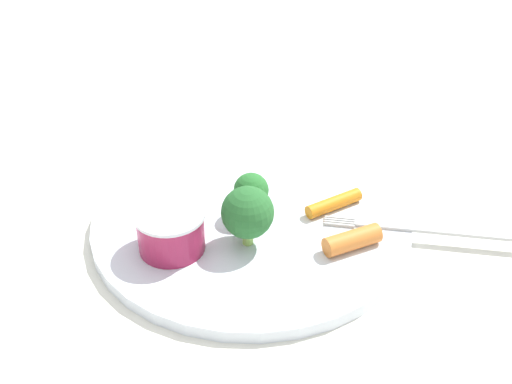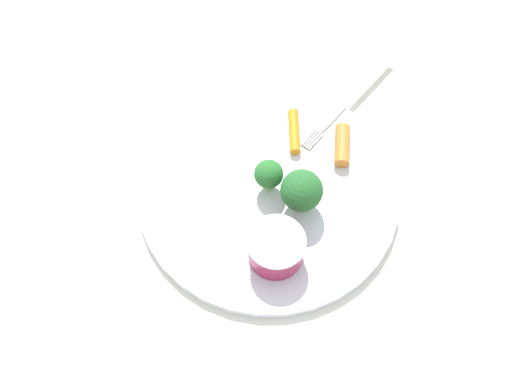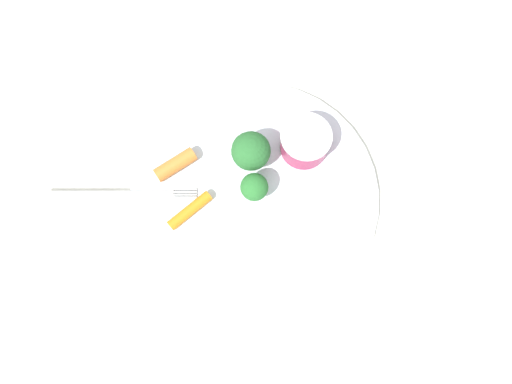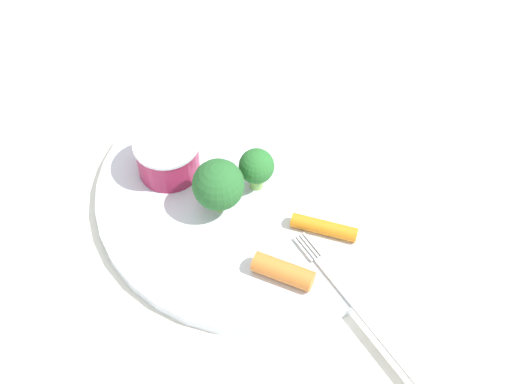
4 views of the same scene
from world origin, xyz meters
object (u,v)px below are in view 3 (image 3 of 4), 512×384
(carrot_stick_0, at_px, (175,165))
(carrot_stick_1, at_px, (190,210))
(plate, at_px, (254,195))
(sauce_cup, at_px, (305,142))
(fork, at_px, (122,194))
(broccoli_floret_0, at_px, (251,151))
(broccoli_floret_1, at_px, (253,189))

(carrot_stick_0, xyz_separation_m, carrot_stick_1, (0.01, -0.06, -0.00))
(carrot_stick_0, bearing_deg, plate, -32.05)
(sauce_cup, height_order, fork, sauce_cup)
(carrot_stick_0, bearing_deg, fork, -163.92)
(plate, relative_size, sauce_cup, 4.90)
(fork, bearing_deg, broccoli_floret_0, 2.93)
(plate, distance_m, broccoli_floret_0, 0.06)
(broccoli_floret_0, relative_size, fork, 0.31)
(plate, bearing_deg, carrot_stick_1, -176.04)
(broccoli_floret_1, height_order, carrot_stick_1, broccoli_floret_1)
(plate, relative_size, fork, 1.62)
(carrot_stick_1, xyz_separation_m, fork, (-0.08, 0.04, -0.00))
(broccoli_floret_0, xyz_separation_m, broccoli_floret_1, (-0.01, -0.04, -0.01))
(broccoli_floret_0, bearing_deg, carrot_stick_0, 172.60)
(plate, xyz_separation_m, carrot_stick_0, (-0.09, 0.05, 0.01))
(carrot_stick_1, height_order, fork, carrot_stick_1)
(broccoli_floret_1, bearing_deg, sauce_cup, 32.37)
(plate, bearing_deg, carrot_stick_0, 147.95)
(broccoli_floret_1, height_order, carrot_stick_0, broccoli_floret_1)
(broccoli_floret_0, height_order, broccoli_floret_1, broccoli_floret_0)
(broccoli_floret_1, distance_m, fork, 0.16)
(sauce_cup, xyz_separation_m, broccoli_floret_0, (-0.07, -0.00, 0.01))
(plate, relative_size, broccoli_floret_1, 6.73)
(sauce_cup, distance_m, carrot_stick_1, 0.16)
(carrot_stick_1, bearing_deg, plate, 3.96)
(broccoli_floret_0, distance_m, broccoli_floret_1, 0.04)
(plate, bearing_deg, broccoli_floret_0, 83.03)
(broccoli_floret_1, distance_m, carrot_stick_1, 0.08)
(fork, bearing_deg, broccoli_floret_1, -12.95)
(carrot_stick_0, xyz_separation_m, fork, (-0.07, -0.02, -0.01))
(plate, distance_m, fork, 0.16)
(broccoli_floret_1, relative_size, carrot_stick_0, 0.85)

